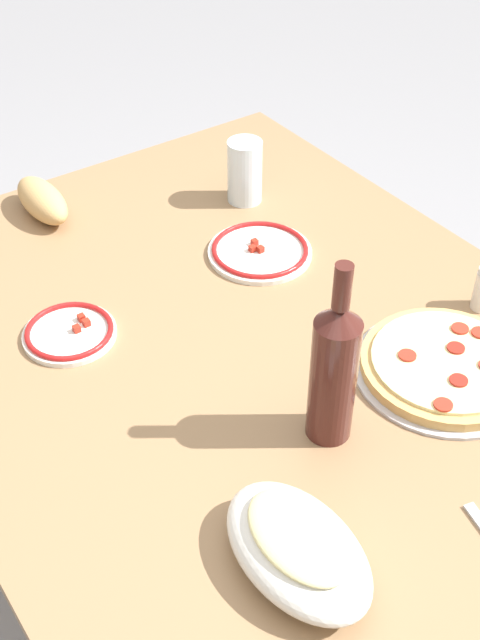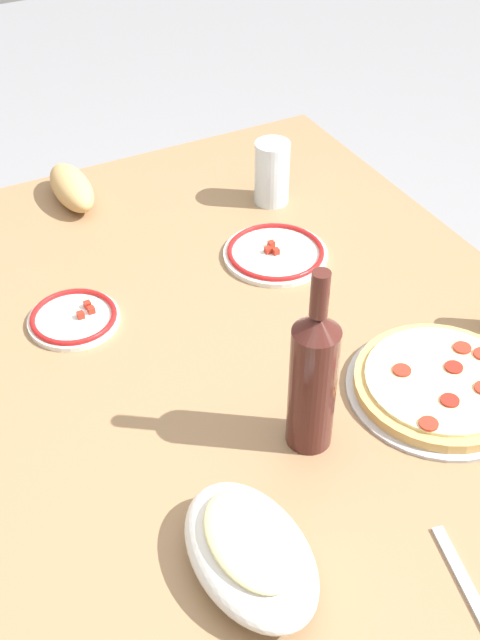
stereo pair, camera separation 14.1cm
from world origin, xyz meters
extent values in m
plane|color=gray|center=(0.00, 0.00, 0.00)|extent=(8.00, 8.00, 0.00)
cube|color=#93704C|center=(0.00, 0.00, 0.71)|extent=(1.36, 1.08, 0.03)
cylinder|color=#33302D|center=(-0.62, 0.48, 0.35)|extent=(0.07, 0.07, 0.70)
cylinder|color=#B7B7BC|center=(0.28, 0.22, 0.73)|extent=(0.30, 0.30, 0.01)
cylinder|color=tan|center=(0.28, 0.22, 0.74)|extent=(0.28, 0.28, 0.02)
cylinder|color=beige|center=(0.28, 0.22, 0.76)|extent=(0.25, 0.25, 0.01)
cylinder|color=maroon|center=(0.27, 0.25, 0.76)|extent=(0.03, 0.03, 0.00)
cylinder|color=#B22D1E|center=(0.24, 0.29, 0.76)|extent=(0.03, 0.03, 0.00)
cylinder|color=maroon|center=(0.32, 0.20, 0.76)|extent=(0.03, 0.03, 0.00)
cylinder|color=#B22D1E|center=(0.35, 0.14, 0.76)|extent=(0.03, 0.03, 0.00)
cylinder|color=#B22D1E|center=(0.23, 0.17, 0.76)|extent=(0.03, 0.03, 0.00)
ellipsoid|color=white|center=(0.42, -0.21, 0.76)|extent=(0.24, 0.15, 0.07)
ellipsoid|color=#AD2819|center=(0.42, -0.21, 0.78)|extent=(0.20, 0.12, 0.03)
ellipsoid|color=beige|center=(0.42, -0.21, 0.79)|extent=(0.17, 0.11, 0.02)
cylinder|color=#471E19|center=(0.26, -0.02, 0.84)|extent=(0.07, 0.07, 0.22)
cone|color=#471E19|center=(0.26, -0.02, 0.96)|extent=(0.07, 0.07, 0.03)
cylinder|color=#471E19|center=(0.26, -0.02, 1.01)|extent=(0.03, 0.03, 0.07)
cylinder|color=silver|center=(-0.36, 0.26, 0.80)|extent=(0.07, 0.07, 0.14)
cylinder|color=white|center=(-0.16, -0.25, 0.73)|extent=(0.16, 0.16, 0.01)
torus|color=red|center=(-0.16, -0.25, 0.74)|extent=(0.15, 0.15, 0.01)
cube|color=#AD2819|center=(-0.18, -0.22, 0.74)|extent=(0.01, 0.01, 0.01)
cube|color=#AD2819|center=(-0.16, -0.22, 0.74)|extent=(0.01, 0.01, 0.01)
cube|color=#AD2819|center=(-0.16, -0.24, 0.74)|extent=(0.01, 0.01, 0.01)
cylinder|color=white|center=(-0.17, 0.17, 0.73)|extent=(0.21, 0.21, 0.01)
torus|color=red|center=(-0.17, 0.17, 0.74)|extent=(0.19, 0.19, 0.01)
cube|color=#AD2819|center=(-0.17, 0.17, 0.74)|extent=(0.01, 0.01, 0.01)
cube|color=#AD2819|center=(-0.19, 0.17, 0.74)|extent=(0.01, 0.01, 0.01)
cube|color=#AD2819|center=(-0.18, 0.15, 0.74)|extent=(0.01, 0.01, 0.01)
ellipsoid|color=tan|center=(-0.55, -0.12, 0.76)|extent=(0.18, 0.08, 0.07)
cube|color=#B7B7BC|center=(0.57, 0.03, 0.73)|extent=(0.17, 0.06, 0.00)
camera|label=1|loc=(0.88, -0.62, 1.67)|focal=45.58mm
camera|label=2|loc=(0.95, -0.50, 1.67)|focal=45.58mm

